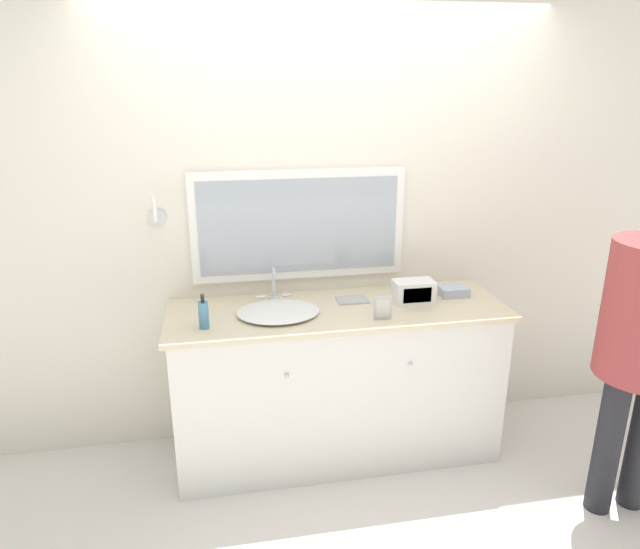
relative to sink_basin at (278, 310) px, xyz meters
name	(u,v)px	position (x,y,z in m)	size (l,w,h in m)	color
ground_plane	(349,486)	(0.33, -0.31, -0.93)	(14.00, 14.00, 0.00)	silver
wall_back	(325,229)	(0.33, 0.36, 0.34)	(8.00, 0.18, 2.55)	silver
vanity_counter	(337,382)	(0.33, 0.02, -0.48)	(1.86, 0.62, 0.91)	silver
sink_basin	(278,310)	(0.00, 0.00, 0.00)	(0.44, 0.41, 0.20)	white
soap_bottle	(204,314)	(-0.39, -0.12, 0.06)	(0.05, 0.05, 0.18)	teal
appliance_box	(414,291)	(0.77, 0.03, 0.04)	(0.23, 0.13, 0.13)	white
picture_frame	(383,308)	(0.53, -0.18, 0.05)	(0.09, 0.01, 0.13)	#B2B2B7
hand_towel_near_sink	(453,291)	(1.03, 0.09, 0.01)	(0.16, 0.12, 0.05)	#A8B7C6
metal_tray	(353,300)	(0.44, 0.12, -0.01)	(0.17, 0.13, 0.01)	#ADADB2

